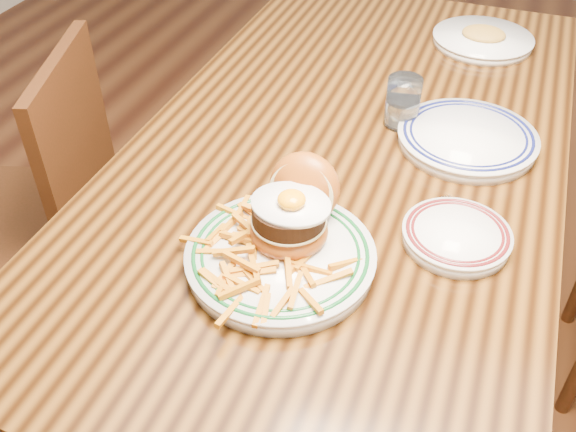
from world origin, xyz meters
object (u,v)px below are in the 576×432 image
(table, at_px, (349,172))
(side_plate, at_px, (457,235))
(chair_left, at_px, (46,205))
(main_plate, at_px, (285,239))

(table, distance_m, side_plate, 0.37)
(table, height_order, chair_left, chair_left)
(side_plate, bearing_deg, main_plate, -142.90)
(table, xyz_separation_m, chair_left, (-0.74, -0.13, -0.20))
(main_plate, xyz_separation_m, side_plate, (0.26, 0.13, -0.02))
(table, bearing_deg, main_plate, -90.65)
(table, height_order, side_plate, side_plate)
(main_plate, bearing_deg, chair_left, 162.03)
(chair_left, xyz_separation_m, side_plate, (0.99, -0.11, 0.31))
(chair_left, bearing_deg, table, -8.20)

